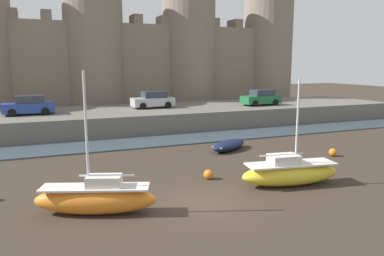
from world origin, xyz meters
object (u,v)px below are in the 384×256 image
at_px(mooring_buoy_mid_mud, 333,152).
at_px(car_quay_east, 261,98).
at_px(sailboat_midflat_left, 96,198).
at_px(mooring_buoy_near_shore, 208,174).
at_px(rowboat_midflat_centre, 229,145).
at_px(sailboat_foreground_centre, 290,172).
at_px(car_quay_centre_east, 29,106).
at_px(car_quay_centre_west, 153,100).

distance_m(mooring_buoy_mid_mud, car_quay_east, 15.42).
distance_m(sailboat_midflat_left, mooring_buoy_near_shore, 6.58).
distance_m(rowboat_midflat_centre, mooring_buoy_mid_mud, 6.89).
relative_size(mooring_buoy_mid_mud, car_quay_east, 0.12).
height_order(sailboat_midflat_left, rowboat_midflat_centre, sailboat_midflat_left).
relative_size(sailboat_foreground_centre, car_quay_centre_east, 1.25).
relative_size(rowboat_midflat_centre, car_quay_centre_west, 0.90).
distance_m(sailboat_midflat_left, car_quay_east, 27.09).
bearing_deg(sailboat_midflat_left, car_quay_east, 43.57).
relative_size(sailboat_foreground_centre, sailboat_midflat_left, 0.92).
xyz_separation_m(mooring_buoy_mid_mud, car_quay_centre_west, (-7.26, 16.68, 2.23)).
relative_size(mooring_buoy_near_shore, car_quay_east, 0.12).
height_order(mooring_buoy_mid_mud, mooring_buoy_near_shore, same).
relative_size(sailboat_foreground_centre, car_quay_centre_west, 1.25).
height_order(rowboat_midflat_centre, car_quay_east, car_quay_east).
relative_size(sailboat_foreground_centre, car_quay_east, 1.25).
distance_m(mooring_buoy_near_shore, car_quay_centre_west, 18.38).
xyz_separation_m(mooring_buoy_near_shore, car_quay_centre_west, (2.36, 18.09, 2.23)).
relative_size(sailboat_midflat_left, mooring_buoy_mid_mud, 11.20).
bearing_deg(mooring_buoy_mid_mud, car_quay_centre_east, 139.26).
bearing_deg(rowboat_midflat_centre, sailboat_foreground_centre, -95.56).
relative_size(mooring_buoy_near_shore, car_quay_centre_west, 0.12).
relative_size(car_quay_centre_east, car_quay_centre_west, 1.00).
relative_size(rowboat_midflat_centre, mooring_buoy_mid_mud, 7.38).
distance_m(rowboat_midflat_centre, car_quay_centre_west, 12.83).
xyz_separation_m(car_quay_centre_east, car_quay_centre_west, (11.18, 0.80, 0.00)).
bearing_deg(car_quay_centre_west, rowboat_midflat_centre, -82.05).
bearing_deg(rowboat_midflat_centre, mooring_buoy_mid_mud, -36.98).
xyz_separation_m(sailboat_midflat_left, rowboat_midflat_centre, (10.20, 8.02, -0.29)).
xyz_separation_m(sailboat_midflat_left, mooring_buoy_near_shore, (6.09, 2.46, -0.41)).
height_order(rowboat_midflat_centre, car_quay_centre_east, car_quay_centre_east).
xyz_separation_m(sailboat_midflat_left, car_quay_east, (19.58, 18.63, 1.82)).
bearing_deg(sailboat_midflat_left, car_quay_centre_west, 67.64).
bearing_deg(car_quay_east, mooring_buoy_near_shore, -129.84).
height_order(sailboat_midflat_left, mooring_buoy_near_shore, sailboat_midflat_left).
relative_size(car_quay_centre_east, car_quay_east, 1.00).
bearing_deg(car_quay_centre_east, car_quay_centre_west, 4.07).
height_order(sailboat_foreground_centre, car_quay_east, sailboat_foreground_centre).
relative_size(mooring_buoy_mid_mud, car_quay_centre_west, 0.12).
distance_m(sailboat_foreground_centre, car_quay_centre_east, 23.23).
bearing_deg(sailboat_midflat_left, mooring_buoy_mid_mud, 13.84).
height_order(sailboat_foreground_centre, mooring_buoy_near_shore, sailboat_foreground_centre).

